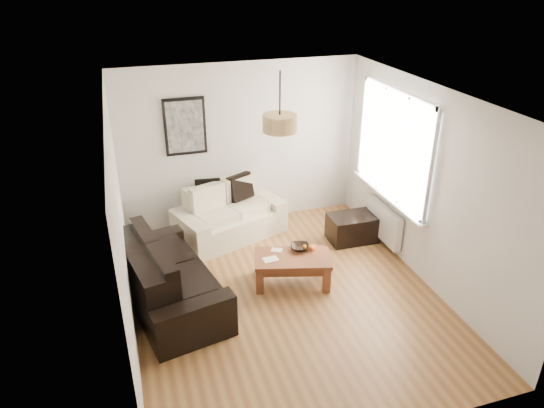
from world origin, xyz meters
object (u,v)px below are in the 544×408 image
object	(u,v)px
sofa_leather	(169,275)
loveseat_cream	(229,212)
coffee_table	(292,270)
ottoman	(353,228)

from	to	relation	value
sofa_leather	loveseat_cream	bearing A→B (deg)	-48.69
sofa_leather	coffee_table	world-z (taller)	sofa_leather
coffee_table	ottoman	bearing A→B (deg)	32.46
sofa_leather	ottoman	size ratio (longest dim) A/B	2.66
coffee_table	ottoman	distance (m)	1.51
loveseat_cream	ottoman	distance (m)	1.92
loveseat_cream	sofa_leather	distance (m)	1.84
sofa_leather	coffee_table	distance (m)	1.62
sofa_leather	coffee_table	xyz separation A→B (m)	(1.61, -0.05, -0.22)
loveseat_cream	ottoman	bearing A→B (deg)	-41.50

